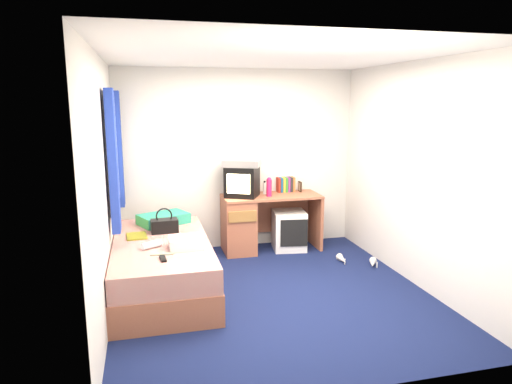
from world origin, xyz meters
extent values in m
plane|color=#0C1438|center=(0.00, 0.00, 0.00)|extent=(3.40, 3.40, 0.00)
plane|color=white|center=(0.00, 0.00, 2.40)|extent=(3.40, 3.40, 0.00)
plane|color=silver|center=(0.00, 1.70, 1.20)|extent=(3.20, 0.00, 3.20)
plane|color=silver|center=(0.00, -1.70, 1.20)|extent=(3.20, 0.00, 3.20)
plane|color=silver|center=(-1.60, 0.00, 1.20)|extent=(0.00, 3.40, 3.40)
plane|color=silver|center=(1.60, 0.00, 1.20)|extent=(0.00, 3.40, 3.40)
cube|color=#A76245|center=(-1.10, 0.40, 0.15)|extent=(1.00, 2.00, 0.30)
cube|color=olive|center=(-0.60, 0.00, 0.16)|extent=(0.02, 0.70, 0.18)
cube|color=silver|center=(-1.10, 0.40, 0.42)|extent=(0.98, 1.98, 0.24)
cube|color=#176D9A|center=(-1.04, 1.08, 0.60)|extent=(0.65, 0.55, 0.12)
cube|color=#A76245|center=(0.39, 1.42, 0.73)|extent=(1.30, 0.55, 0.03)
cube|color=#A76245|center=(-0.06, 1.42, 0.36)|extent=(0.40, 0.52, 0.72)
cube|color=#A76245|center=(1.02, 1.42, 0.36)|extent=(0.04, 0.52, 0.72)
cube|color=#A76245|center=(0.64, 1.67, 0.45)|extent=(0.78, 0.03, 0.55)
cube|color=silver|center=(0.63, 1.37, 0.26)|extent=(0.47, 0.47, 0.53)
cube|color=black|center=(0.00, 1.44, 0.95)|extent=(0.52, 0.51, 0.40)
cube|color=#FDE2A0|center=(-0.09, 1.27, 0.95)|extent=(0.28, 0.15, 0.25)
cube|color=#AAAAAC|center=(0.00, 1.44, 1.19)|extent=(0.56, 0.49, 0.09)
cube|color=maroon|center=(0.54, 1.60, 0.85)|extent=(0.03, 0.13, 0.20)
cube|color=navy|center=(0.57, 1.60, 0.85)|extent=(0.03, 0.13, 0.20)
cube|color=gold|center=(0.61, 1.60, 0.85)|extent=(0.03, 0.13, 0.20)
cube|color=#337F33|center=(0.64, 1.60, 0.85)|extent=(0.03, 0.13, 0.20)
cube|color=#7F337F|center=(0.68, 1.60, 0.85)|extent=(0.03, 0.13, 0.20)
cube|color=#262626|center=(0.71, 1.60, 0.85)|extent=(0.03, 0.13, 0.20)
cube|color=#B26633|center=(0.75, 1.60, 0.85)|extent=(0.03, 0.13, 0.20)
cube|color=black|center=(0.84, 1.57, 0.82)|extent=(0.03, 0.12, 0.14)
cylinder|color=#CB1C54|center=(0.34, 1.36, 0.86)|extent=(0.09, 0.09, 0.22)
cylinder|color=silver|center=(0.32, 1.51, 0.83)|extent=(0.05, 0.05, 0.16)
cube|color=black|center=(-1.05, 0.71, 0.61)|extent=(0.30, 0.18, 0.15)
torus|color=black|center=(-1.05, 0.71, 0.73)|extent=(0.18, 0.03, 0.18)
cube|color=silver|center=(-0.87, 0.10, 0.59)|extent=(0.33, 0.28, 0.11)
cube|color=gold|center=(-1.35, 0.61, 0.55)|extent=(0.23, 0.29, 0.01)
cylinder|color=silver|center=(-1.20, 0.17, 0.58)|extent=(0.21, 0.16, 0.07)
cube|color=orange|center=(-1.11, -0.05, 0.55)|extent=(0.22, 0.08, 0.01)
cube|color=black|center=(-1.11, -0.20, 0.55)|extent=(0.06, 0.16, 0.02)
cube|color=silver|center=(-1.58, 0.90, 1.45)|extent=(0.02, 0.90, 1.10)
cube|color=white|center=(-1.57, 0.90, 2.04)|extent=(0.06, 1.06, 0.08)
cube|color=white|center=(-1.57, 0.90, 0.86)|extent=(0.06, 1.06, 0.08)
cube|color=navy|center=(-1.53, 0.31, 1.40)|extent=(0.08, 0.24, 1.40)
cube|color=navy|center=(-1.53, 1.49, 1.40)|extent=(0.08, 0.24, 1.40)
cone|color=silver|center=(1.11, 0.69, 0.04)|extent=(0.10, 0.22, 0.09)
cone|color=silver|center=(1.41, 0.48, 0.04)|extent=(0.19, 0.24, 0.09)
camera|label=1|loc=(-1.23, -4.29, 1.98)|focal=32.00mm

